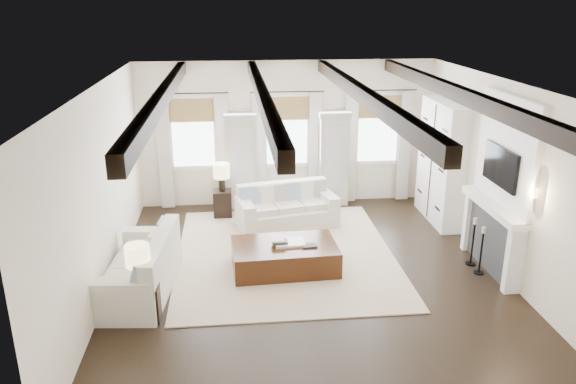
{
  "coord_description": "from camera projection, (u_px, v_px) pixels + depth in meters",
  "views": [
    {
      "loc": [
        -1.22,
        -8.36,
        4.42
      ],
      "look_at": [
        -0.24,
        1.1,
        1.15
      ],
      "focal_mm": 35.0,
      "sensor_mm": 36.0,
      "label": 1
    }
  ],
  "objects": [
    {
      "name": "ottoman",
      "position": [
        285.0,
        257.0,
        9.63
      ],
      "size": [
        1.82,
        1.19,
        0.46
      ],
      "primitive_type": "cube",
      "rotation": [
        0.0,
        0.0,
        0.05
      ],
      "color": "black",
      "rests_on": "ground"
    },
    {
      "name": "lamp_back",
      "position": [
        221.0,
        172.0,
        11.76
      ],
      "size": [
        0.35,
        0.35,
        0.6
      ],
      "color": "black",
      "rests_on": "side_table_back"
    },
    {
      "name": "book_upper",
      "position": [
        278.0,
        240.0,
        9.49
      ],
      "size": [
        0.23,
        0.18,
        0.03
      ],
      "primitive_type": "cube",
      "rotation": [
        0.0,
        0.0,
        0.05
      ],
      "color": "beige",
      "rests_on": "book_lower"
    },
    {
      "name": "sofa_back",
      "position": [
        286.0,
        209.0,
        11.51
      ],
      "size": [
        2.14,
        1.3,
        0.85
      ],
      "color": "silver",
      "rests_on": "ground"
    },
    {
      "name": "tray",
      "position": [
        289.0,
        243.0,
        9.59
      ],
      "size": [
        0.52,
        0.4,
        0.04
      ],
      "primitive_type": "cube",
      "rotation": [
        0.0,
        0.0,
        0.05
      ],
      "color": "white",
      "rests_on": "ottoman"
    },
    {
      "name": "ground",
      "position": [
        309.0,
        277.0,
        9.42
      ],
      "size": [
        7.5,
        7.5,
        0.0
      ],
      "primitive_type": "plane",
      "color": "black",
      "rests_on": "ground"
    },
    {
      "name": "sofa_left",
      "position": [
        143.0,
        270.0,
        8.86
      ],
      "size": [
        1.18,
        2.24,
        0.92
      ],
      "color": "silver",
      "rests_on": "ground"
    },
    {
      "name": "side_table_back",
      "position": [
        223.0,
        203.0,
        11.99
      ],
      "size": [
        0.39,
        0.39,
        0.58
      ],
      "primitive_type": "cube",
      "color": "black",
      "rests_on": "ground"
    },
    {
      "name": "book_lower",
      "position": [
        280.0,
        242.0,
        9.52
      ],
      "size": [
        0.27,
        0.21,
        0.04
      ],
      "primitive_type": "cube",
      "rotation": [
        0.0,
        0.0,
        0.05
      ],
      "color": "#262628",
      "rests_on": "tray"
    },
    {
      "name": "side_table_front",
      "position": [
        142.0,
        300.0,
        8.17
      ],
      "size": [
        0.54,
        0.54,
        0.54
      ],
      "primitive_type": "cube",
      "color": "black",
      "rests_on": "ground"
    },
    {
      "name": "candlestick_far",
      "position": [
        472.0,
        245.0,
        9.77
      ],
      "size": [
        0.18,
        0.18,
        0.87
      ],
      "color": "black",
      "rests_on": "ground"
    },
    {
      "name": "area_rug",
      "position": [
        285.0,
        254.0,
        10.27
      ],
      "size": [
        3.89,
        4.53,
        0.02
      ],
      "primitive_type": "cube",
      "color": "beige",
      "rests_on": "ground"
    },
    {
      "name": "candlestick_near",
      "position": [
        481.0,
        254.0,
        9.45
      ],
      "size": [
        0.17,
        0.17,
        0.85
      ],
      "color": "black",
      "rests_on": "ground"
    },
    {
      "name": "room_shell",
      "position": [
        346.0,
        154.0,
        9.72
      ],
      "size": [
        6.54,
        7.54,
        3.22
      ],
      "color": "white",
      "rests_on": "ground"
    },
    {
      "name": "book_loose",
      "position": [
        310.0,
        246.0,
        9.48
      ],
      "size": [
        0.25,
        0.19,
        0.03
      ],
      "primitive_type": "cube",
      "rotation": [
        0.0,
        0.0,
        0.05
      ],
      "color": "#262628",
      "rests_on": "ottoman"
    },
    {
      "name": "lamp_front",
      "position": [
        138.0,
        258.0,
        7.95
      ],
      "size": [
        0.35,
        0.35,
        0.61
      ],
      "color": "black",
      "rests_on": "side_table_front"
    }
  ]
}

